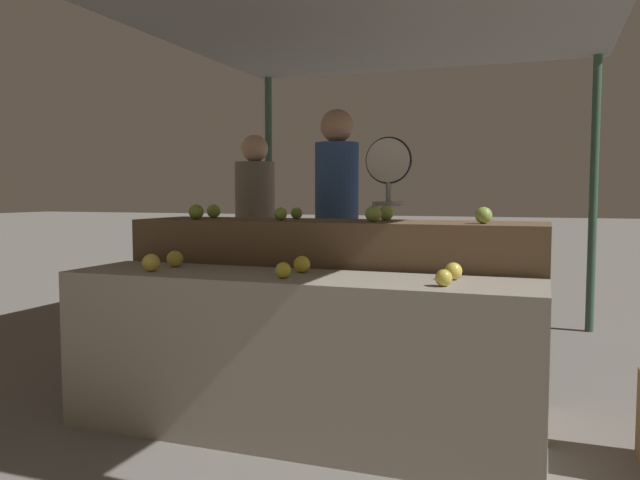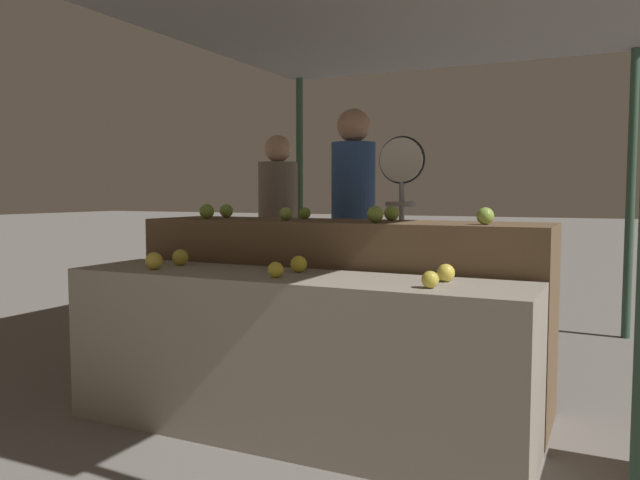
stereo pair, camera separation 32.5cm
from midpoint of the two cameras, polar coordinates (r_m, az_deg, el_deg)
name	(u,v)px [view 1 (the left image)]	position (r m, az deg, el deg)	size (l,w,h in m)	color
ground_plane	(294,436)	(3.20, -5.45, -17.49)	(60.00, 60.00, 0.00)	slate
market_canopy	(357,20)	(4.09, 0.99, 19.54)	(3.22, 4.05, 2.38)	#33513D
display_counter_front	(294,357)	(3.08, -5.51, -10.60)	(2.32, 0.55, 0.79)	gray
display_counter_back	(333,310)	(3.59, -1.38, -6.48)	(2.32, 0.55, 1.03)	brown
apple_front_0	(151,263)	(3.28, -17.95, -2.01)	(0.09, 0.09, 0.09)	yellow
apple_front_1	(283,270)	(2.90, -6.59, -2.78)	(0.07, 0.07, 0.07)	gold
apple_front_2	(444,278)	(2.65, 7.83, -3.48)	(0.07, 0.07, 0.07)	gold
apple_front_3	(175,259)	(3.45, -15.77, -1.68)	(0.09, 0.09, 0.09)	gold
apple_front_4	(302,264)	(3.10, -4.67, -2.24)	(0.08, 0.08, 0.08)	gold
apple_front_5	(453,271)	(2.86, 8.95, -2.85)	(0.08, 0.08, 0.08)	yellow
apple_back_0	(196,212)	(3.80, -13.67, 2.52)	(0.09, 0.09, 0.09)	#7AA338
apple_back_1	(280,214)	(3.55, -6.26, 2.38)	(0.08, 0.08, 0.08)	#8EB247
apple_back_2	(373,214)	(3.33, 2.12, 2.40)	(0.09, 0.09, 0.09)	#8EB247
apple_back_3	(484,215)	(3.21, 11.97, 2.21)	(0.09, 0.09, 0.09)	#8EB247
apple_back_4	(214,211)	(3.99, -12.01, 2.60)	(0.09, 0.09, 0.09)	#8EB247
apple_back_5	(297,213)	(3.73, -4.65, 2.45)	(0.07, 0.07, 0.07)	#7AA338
apple_back_6	(386,213)	(3.54, 3.45, 2.48)	(0.09, 0.09, 0.09)	#8EB247
produce_scale	(388,200)	(4.07, 3.97, 3.62)	(0.31, 0.20, 1.55)	#99999E
person_vendor_at_scale	(337,213)	(4.39, -0.57, 2.47)	(0.40, 0.40, 1.77)	#2D2D38
person_customer_left	(255,221)	(5.09, -7.78, 1.76)	(0.43, 0.43, 1.66)	#2D2D38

